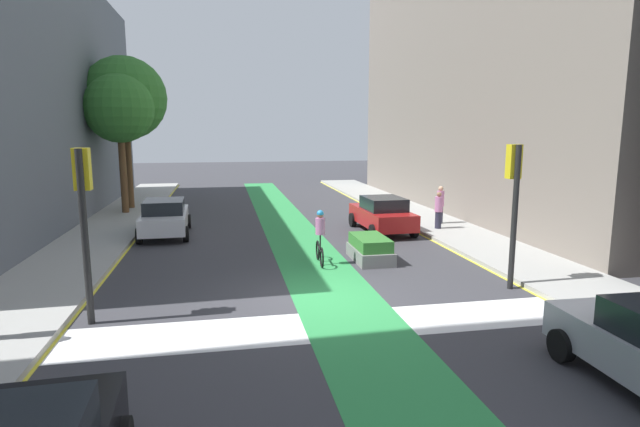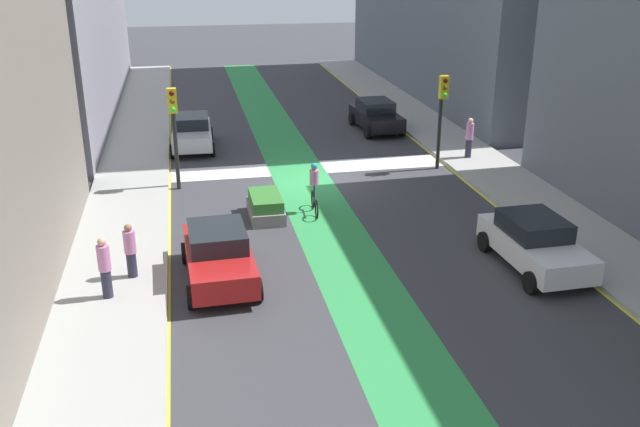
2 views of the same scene
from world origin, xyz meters
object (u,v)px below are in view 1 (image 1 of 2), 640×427
Objects in this scene: car_red_right_far at (382,214)px; median_planter at (370,249)px; street_tree_far at (119,109)px; traffic_signal_near_right at (514,188)px; pedestrian_sidewalk_right_a at (440,204)px; car_white_left_far at (165,217)px; cyclist_in_lane at (320,236)px; street_tree_near at (125,98)px; traffic_signal_near_left at (84,202)px; pedestrian_sidewalk_right_b at (439,210)px.

car_red_right_far is 1.96× the size of median_planter.
street_tree_far is at bearing 150.11° from car_red_right_far.
traffic_signal_near_right is 9.47m from pedestrian_sidewalk_right_a.
cyclist_in_lane reaches higher than car_white_left_far.
cyclist_in_lane is 0.26× the size of street_tree_far.
traffic_signal_near_right is 21.63m from street_tree_near.
street_tree_far is at bearing 125.21° from cyclist_in_lane.
street_tree_near is at bearing 152.56° from pedestrian_sidewalk_right_a.
car_white_left_far is 12.42m from pedestrian_sidewalk_right_a.
traffic_signal_near_left is (-11.06, -0.54, -0.01)m from traffic_signal_near_right.
pedestrian_sidewalk_right_a reaches higher than median_planter.
pedestrian_sidewalk_right_a is 1.31m from pedestrian_sidewalk_right_b.
traffic_signal_near_left is 2.19× the size of cyclist_in_lane.
cyclist_in_lane is 1.88m from median_planter.
pedestrian_sidewalk_right_a is 0.80× the size of median_planter.
street_tree_near reaches higher than cyclist_in_lane.
street_tree_far reaches higher than pedestrian_sidewalk_right_b.
car_white_left_far is 11.90m from pedestrian_sidewalk_right_b.
traffic_signal_near_left is at bearing -138.37° from car_red_right_far.
traffic_signal_near_left is at bearing -82.66° from street_tree_far.
pedestrian_sidewalk_right_a is (6.80, 5.58, 0.08)m from cyclist_in_lane.
cyclist_in_lane is (6.24, 4.04, -1.89)m from traffic_signal_near_left.
car_white_left_far is 1.95× the size of median_planter.
car_red_right_far is 0.59× the size of street_tree_far.
cyclist_in_lane is 1.14× the size of pedestrian_sidewalk_right_b.
street_tree_near is 1.15× the size of street_tree_far.
street_tree_far reaches higher than pedestrian_sidewalk_right_a.
car_white_left_far is at bearing -70.74° from street_tree_near.
street_tree_far is at bearing 97.34° from traffic_signal_near_left.
car_red_right_far is 1.00× the size of car_white_left_far.
pedestrian_sidewalk_right_a is at bearing -22.19° from street_tree_far.
traffic_signal_near_right is 6.25m from cyclist_in_lane.
car_red_right_far is 9.40m from car_white_left_far.
car_white_left_far is 9.33m from median_planter.
pedestrian_sidewalk_right_b is (1.38, 7.92, -1.89)m from traffic_signal_near_right.
car_white_left_far is (-9.35, 0.98, 0.00)m from car_red_right_far.
street_tree_far is at bearing 130.70° from traffic_signal_near_right.
pedestrian_sidewalk_right_a is at bearing 47.36° from median_planter.
traffic_signal_near_right is at bearing -52.25° from street_tree_near.
traffic_signal_near_right is at bearing -102.29° from pedestrian_sidewalk_right_a.
pedestrian_sidewalk_right_b is at bearing 34.20° from traffic_signal_near_left.
cyclist_in_lane reaches higher than pedestrian_sidewalk_right_b.
pedestrian_sidewalk_right_b is at bearing 35.45° from cyclist_in_lane.
traffic_signal_near_left is 7.67m from cyclist_in_lane.
median_planter is at bearing 4.44° from cyclist_in_lane.
pedestrian_sidewalk_right_b is 16.84m from street_tree_far.
traffic_signal_near_left is at bearing -177.20° from traffic_signal_near_right.
traffic_signal_near_left is 9.38m from median_planter.
pedestrian_sidewalk_right_a is at bearing 62.77° from pedestrian_sidewalk_right_b.
street_tree_far is at bearing 157.81° from pedestrian_sidewalk_right_a.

